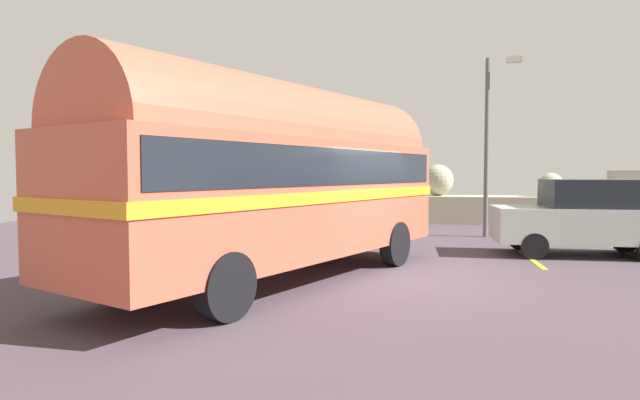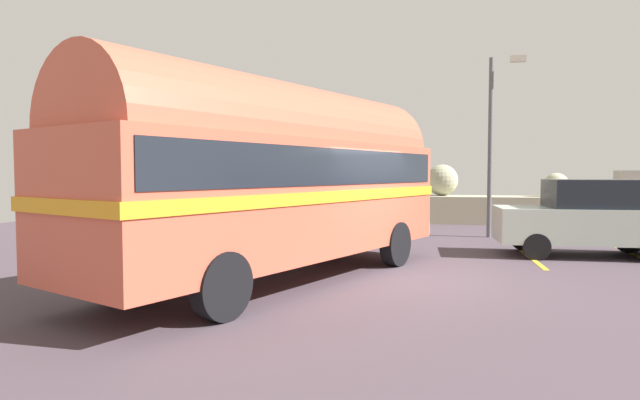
% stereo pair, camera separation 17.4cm
% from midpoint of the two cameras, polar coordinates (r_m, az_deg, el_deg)
% --- Properties ---
extents(ground, '(32.00, 26.00, 0.02)m').
position_cam_midpoint_polar(ground, '(10.52, 7.80, -8.24)').
color(ground, '#483C45').
extents(breakwater, '(31.36, 2.09, 2.41)m').
position_cam_midpoint_polar(breakwater, '(22.15, 9.87, -0.55)').
color(breakwater, '#ADA88C').
rests_on(breakwater, ground).
extents(vintage_coach, '(5.66, 8.82, 3.70)m').
position_cam_midpoint_polar(vintage_coach, '(9.97, -3.83, 2.97)').
color(vintage_coach, black).
rests_on(vintage_coach, ground).
extents(parked_car_nearest, '(4.14, 1.81, 1.86)m').
position_cam_midpoint_polar(parked_car_nearest, '(14.39, 27.15, -1.64)').
color(parked_car_nearest, black).
rests_on(parked_car_nearest, ground).
extents(lamp_post, '(1.04, 0.35, 5.60)m').
position_cam_midpoint_polar(lamp_post, '(17.46, 18.47, 6.59)').
color(lamp_post, '#5B5B60').
rests_on(lamp_post, ground).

